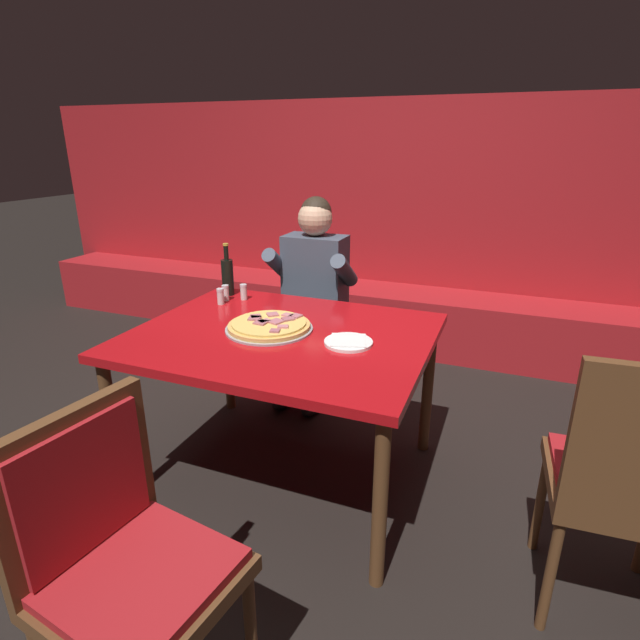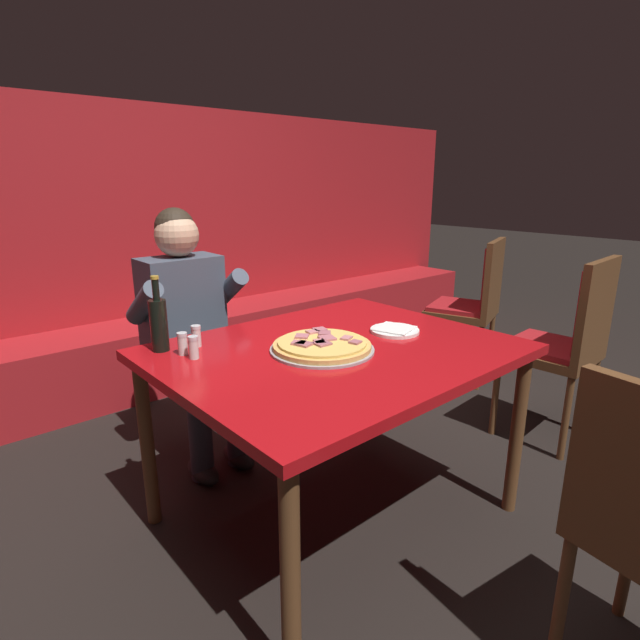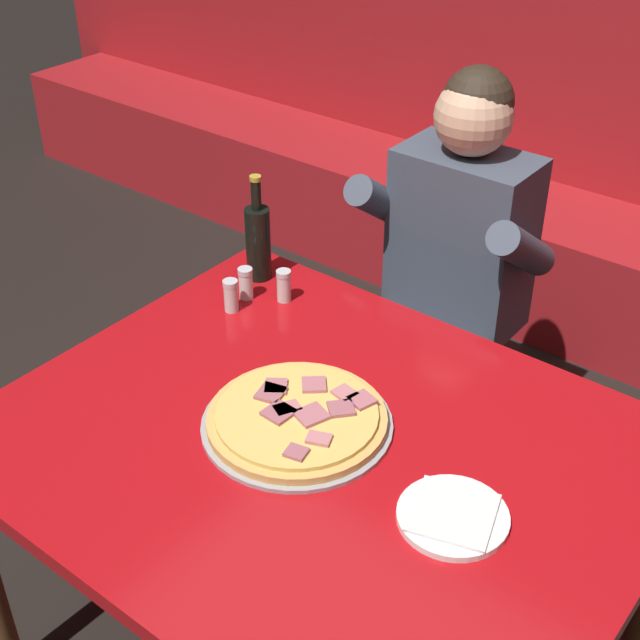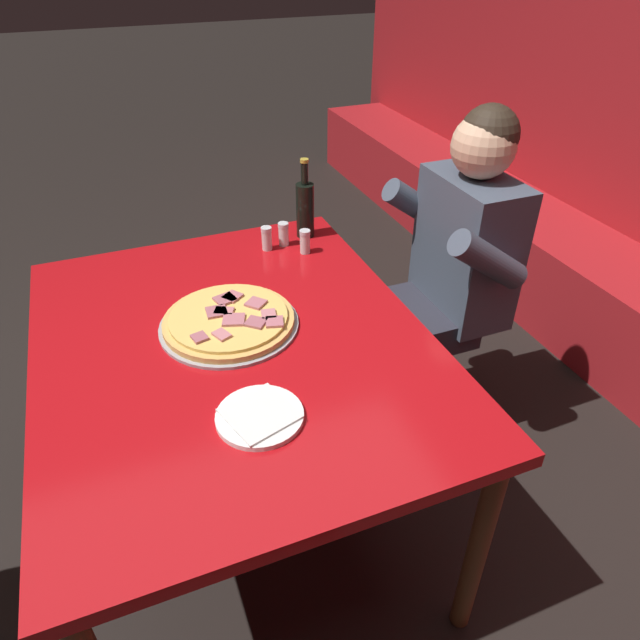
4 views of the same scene
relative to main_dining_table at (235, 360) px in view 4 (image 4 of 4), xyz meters
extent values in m
plane|color=black|center=(0.00, 0.00, -0.69)|extent=(24.00, 24.00, 0.00)
cylinder|color=brown|center=(-0.61, -0.48, -0.33)|extent=(0.06, 0.06, 0.73)
cylinder|color=brown|center=(-0.61, 0.48, -0.33)|extent=(0.06, 0.06, 0.73)
cylinder|color=brown|center=(0.61, 0.48, -0.33)|extent=(0.06, 0.06, 0.73)
cube|color=#B20F14|center=(0.00, 0.00, 0.05)|extent=(1.33, 1.07, 0.04)
cylinder|color=#9E9EA3|center=(-0.07, 0.01, 0.08)|extent=(0.40, 0.40, 0.01)
cylinder|color=#DBA856|center=(-0.07, 0.01, 0.09)|extent=(0.38, 0.38, 0.02)
cylinder|color=#E5BC5B|center=(-0.07, 0.01, 0.11)|extent=(0.34, 0.34, 0.01)
cube|color=#B76670|center=(-0.04, 0.02, 0.11)|extent=(0.08, 0.08, 0.01)
cube|color=#B76670|center=(0.02, 0.12, 0.11)|extent=(0.06, 0.06, 0.01)
cube|color=#C6757A|center=(-0.02, 0.11, 0.11)|extent=(0.06, 0.05, 0.01)
cube|color=#B76670|center=(-0.16, 0.04, 0.11)|extent=(0.07, 0.07, 0.01)
cube|color=#C6757A|center=(-0.09, 0.00, 0.11)|extent=(0.06, 0.07, 0.01)
cube|color=#B76670|center=(-0.09, 0.10, 0.11)|extent=(0.07, 0.07, 0.01)
cube|color=#C6757A|center=(0.02, -0.03, 0.11)|extent=(0.06, 0.05, 0.01)
cube|color=#A85B66|center=(0.01, -0.09, 0.11)|extent=(0.05, 0.05, 0.01)
cube|color=#A85B66|center=(-0.15, 0.02, 0.11)|extent=(0.07, 0.07, 0.01)
cube|color=#A85B66|center=(0.00, 0.07, 0.11)|extent=(0.07, 0.07, 0.01)
cube|color=#A85B66|center=(-0.09, -0.02, 0.11)|extent=(0.06, 0.06, 0.01)
cylinder|color=white|center=(0.33, -0.02, 0.08)|extent=(0.21, 0.21, 0.01)
cube|color=white|center=(0.33, -0.02, 0.09)|extent=(0.19, 0.19, 0.01)
cylinder|color=black|center=(-0.54, 0.42, 0.17)|extent=(0.07, 0.07, 0.20)
cylinder|color=black|center=(-0.54, 0.42, 0.31)|extent=(0.03, 0.03, 0.08)
cylinder|color=#B29933|center=(-0.54, 0.42, 0.36)|extent=(0.03, 0.03, 0.01)
cylinder|color=silver|center=(-0.49, 0.32, 0.11)|extent=(0.04, 0.04, 0.07)
cylinder|color=#B23323|center=(-0.49, 0.32, 0.09)|extent=(0.03, 0.03, 0.04)
cylinder|color=silver|center=(-0.49, 0.32, 0.15)|extent=(0.04, 0.04, 0.01)
cylinder|color=silver|center=(-0.41, 0.37, 0.11)|extent=(0.04, 0.04, 0.07)
cylinder|color=#28231E|center=(-0.41, 0.37, 0.09)|extent=(0.03, 0.03, 0.04)
cylinder|color=silver|center=(-0.41, 0.37, 0.15)|extent=(0.04, 0.04, 0.01)
cylinder|color=silver|center=(-0.48, 0.25, 0.11)|extent=(0.04, 0.04, 0.07)
cylinder|color=#516B33|center=(-0.48, 0.25, 0.09)|extent=(0.03, 0.03, 0.04)
cylinder|color=silver|center=(-0.48, 0.25, 0.15)|extent=(0.04, 0.04, 0.01)
ellipsoid|color=black|center=(-0.30, 0.61, -0.65)|extent=(0.11, 0.24, 0.09)
ellipsoid|color=black|center=(-0.10, 0.61, -0.65)|extent=(0.11, 0.24, 0.09)
cylinder|color=#282833|center=(-0.30, 0.61, -0.46)|extent=(0.11, 0.11, 0.43)
cylinder|color=#282833|center=(-0.10, 0.61, -0.46)|extent=(0.11, 0.11, 0.43)
cube|color=#282833|center=(-0.20, 0.71, -0.18)|extent=(0.34, 0.40, 0.12)
cube|color=#424C5B|center=(-0.20, 0.91, 0.09)|extent=(0.38, 0.22, 0.52)
cylinder|color=#424C5B|center=(-0.42, 0.83, 0.17)|extent=(0.09, 0.30, 0.25)
cylinder|color=#424C5B|center=(0.02, 0.83, 0.17)|extent=(0.09, 0.30, 0.25)
sphere|color=#D6A884|center=(-0.20, 0.91, 0.45)|extent=(0.21, 0.21, 0.21)
sphere|color=#2D2319|center=(-0.20, 0.92, 0.49)|extent=(0.19, 0.19, 0.19)
camera|label=1|loc=(0.94, -1.90, 0.90)|focal=28.00mm
camera|label=2|loc=(-1.27, -1.36, 0.71)|focal=28.00mm
camera|label=3|loc=(0.85, -1.09, 1.29)|focal=50.00mm
camera|label=4|loc=(1.28, -0.25, 1.04)|focal=32.00mm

